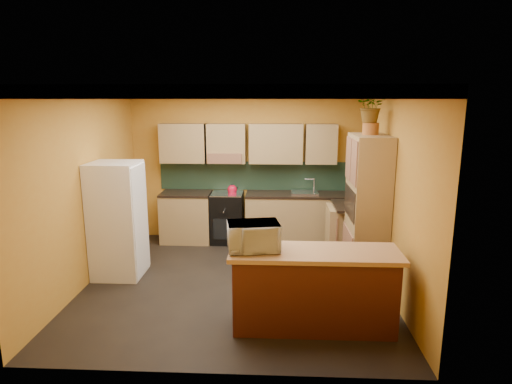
% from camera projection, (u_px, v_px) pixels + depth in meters
% --- Properties ---
extents(room_shell, '(4.24, 4.24, 2.72)m').
position_uv_depth(room_shell, '(238.00, 135.00, 5.98)').
color(room_shell, black).
rests_on(room_shell, ground).
extents(base_cabinets_back, '(3.65, 0.60, 0.88)m').
position_uv_depth(base_cabinets_back, '(261.00, 219.00, 7.80)').
color(base_cabinets_back, tan).
rests_on(base_cabinets_back, ground).
extents(countertop_back, '(3.65, 0.62, 0.04)m').
position_uv_depth(countertop_back, '(262.00, 194.00, 7.70)').
color(countertop_back, black).
rests_on(countertop_back, base_cabinets_back).
extents(stove, '(0.58, 0.58, 0.91)m').
position_uv_depth(stove, '(227.00, 217.00, 7.83)').
color(stove, black).
rests_on(stove, ground).
extents(kettle, '(0.18, 0.18, 0.18)m').
position_uv_depth(kettle, '(232.00, 189.00, 7.66)').
color(kettle, red).
rests_on(kettle, stove).
extents(sink, '(0.48, 0.40, 0.03)m').
position_uv_depth(sink, '(305.00, 193.00, 7.66)').
color(sink, silver).
rests_on(sink, countertop_back).
extents(base_cabinets_right, '(0.60, 0.80, 0.88)m').
position_uv_depth(base_cabinets_right, '(352.00, 233.00, 6.95)').
color(base_cabinets_right, tan).
rests_on(base_cabinets_right, ground).
extents(countertop_right, '(0.62, 0.80, 0.04)m').
position_uv_depth(countertop_right, '(353.00, 206.00, 6.85)').
color(countertop_right, black).
rests_on(countertop_right, base_cabinets_right).
extents(fridge, '(0.68, 0.66, 1.70)m').
position_uv_depth(fridge, '(117.00, 220.00, 6.24)').
color(fridge, white).
rests_on(fridge, ground).
extents(pantry, '(0.48, 0.90, 2.10)m').
position_uv_depth(pantry, '(367.00, 209.00, 6.05)').
color(pantry, tan).
rests_on(pantry, ground).
extents(fern_pot, '(0.22, 0.22, 0.16)m').
position_uv_depth(fern_pot, '(371.00, 129.00, 5.86)').
color(fern_pot, '#A05B26').
rests_on(fern_pot, pantry).
extents(fern, '(0.50, 0.46, 0.46)m').
position_uv_depth(fern, '(372.00, 106.00, 5.79)').
color(fern, tan).
rests_on(fern, fern_pot).
extents(breakfast_bar, '(1.80, 0.55, 0.88)m').
position_uv_depth(breakfast_bar, '(314.00, 292.00, 4.85)').
color(breakfast_bar, '#532313').
rests_on(breakfast_bar, ground).
extents(bar_top, '(1.90, 0.65, 0.05)m').
position_uv_depth(bar_top, '(315.00, 253.00, 4.75)').
color(bar_top, tan).
rests_on(bar_top, breakfast_bar).
extents(microwave, '(0.63, 0.48, 0.31)m').
position_uv_depth(microwave, '(253.00, 236.00, 4.75)').
color(microwave, white).
rests_on(microwave, bar_top).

